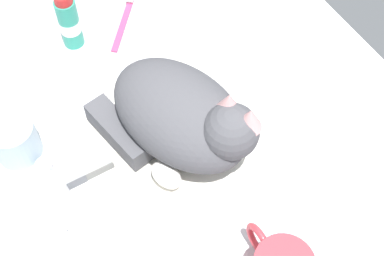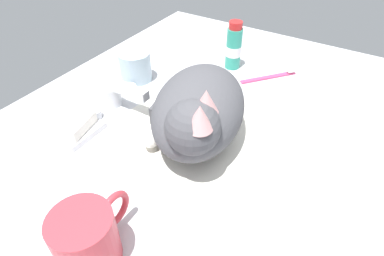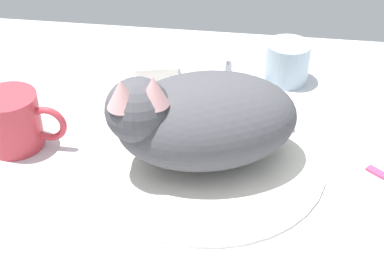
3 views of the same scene
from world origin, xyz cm
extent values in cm
cube|color=silver|center=(0.00, 0.00, -1.50)|extent=(110.00, 82.50, 3.00)
cylinder|color=white|center=(0.00, 0.00, 0.44)|extent=(33.73, 33.73, 0.89)
cylinder|color=silver|center=(0.00, 21.80, 2.19)|extent=(3.60, 3.60, 4.38)
cube|color=silver|center=(0.00, 16.96, 5.38)|extent=(2.00, 9.68, 2.00)
cylinder|color=silver|center=(-5.71, 21.80, 0.90)|extent=(2.80, 2.80, 1.80)
cylinder|color=silver|center=(5.71, 21.80, 0.90)|extent=(2.80, 2.80, 1.80)
ellipsoid|color=#4C4C51|center=(0.00, 0.00, 7.12)|extent=(28.54, 22.70, 12.47)
sphere|color=#4C4C51|center=(-8.57, -3.90, 10.55)|extent=(10.92, 10.92, 8.74)
ellipsoid|color=white|center=(-6.90, -3.38, 8.68)|extent=(6.84, 6.26, 4.81)
cone|color=#DB9E9E|center=(-6.24, -4.78, 14.27)|extent=(4.91, 4.91, 3.93)
cone|color=#DB9E9E|center=(-10.00, -5.94, 14.27)|extent=(4.91, 4.91, 3.93)
cube|color=#4C4C51|center=(4.42, 8.94, 2.93)|extent=(13.98, 6.57, 4.09)
ellipsoid|color=white|center=(-6.41, 6.03, 2.73)|extent=(6.41, 5.09, 3.68)
cylinder|color=#C63842|center=(-28.40, 0.06, 4.24)|extent=(8.29, 8.29, 8.48)
torus|color=#C63842|center=(-23.06, 0.06, 4.24)|extent=(5.75, 1.00, 5.75)
cylinder|color=silver|center=(11.00, 24.25, 3.52)|extent=(7.54, 7.54, 7.03)
cube|color=white|center=(-11.15, 20.76, 0.60)|extent=(9.00, 6.40, 1.20)
cube|color=white|center=(-11.15, 20.76, 2.34)|extent=(7.98, 5.65, 2.29)
camera|label=1|loc=(-43.04, 22.53, 77.62)|focal=50.81mm
camera|label=2|loc=(-40.28, -23.29, 41.48)|focal=30.01mm
camera|label=3|loc=(6.82, -64.14, 52.20)|focal=54.11mm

